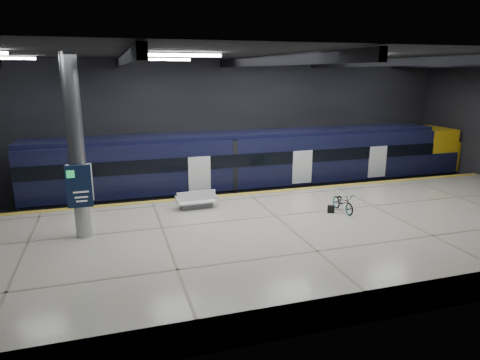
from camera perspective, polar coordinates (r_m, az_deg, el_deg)
name	(u,v)px	position (r m, az deg, el deg)	size (l,w,h in m)	color
ground	(267,231)	(20.34, 3.63, -6.84)	(30.00, 30.00, 0.00)	black
room_shell	(269,109)	(19.04, 3.90, 9.43)	(30.10, 16.10, 8.05)	black
platform	(289,240)	(17.99, 6.50, -7.92)	(30.00, 11.00, 1.10)	beige
safety_strip	(249,193)	(22.44, 1.19, -1.79)	(30.00, 0.40, 0.01)	gold
rails	(234,198)	(25.25, -0.78, -2.38)	(30.00, 1.52, 0.16)	gray
train	(274,162)	(25.54, 4.51, 2.36)	(29.40, 2.84, 3.79)	black
bench	(196,202)	(20.07, -5.82, -2.97)	(1.91, 0.85, 0.83)	#595B60
bicycle	(343,202)	(20.02, 13.57, -2.90)	(0.59, 1.68, 0.88)	#99999E
pannier_bag	(331,209)	(19.80, 12.03, -3.81)	(0.30, 0.18, 0.35)	black
info_column	(76,151)	(16.97, -20.97, 3.64)	(0.90, 0.78, 6.90)	#9EA0A5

